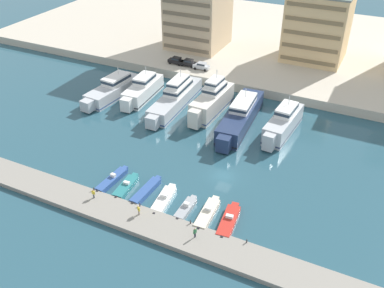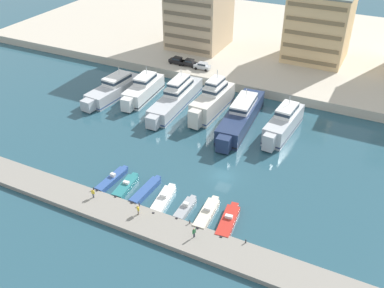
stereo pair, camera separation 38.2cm
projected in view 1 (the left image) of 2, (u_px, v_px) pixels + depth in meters
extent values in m
plane|color=#285160|center=(224.00, 176.00, 73.44)|extent=(400.00, 400.00, 0.00)
cube|color=beige|center=(312.00, 47.00, 122.65)|extent=(180.00, 70.00, 2.12)
cube|color=gray|center=(181.00, 236.00, 61.05)|extent=(120.00, 5.44, 0.78)
cube|color=silver|center=(114.00, 90.00, 98.05)|extent=(5.92, 15.69, 2.84)
cube|color=silver|center=(88.00, 105.00, 91.77)|extent=(2.71, 2.50, 2.42)
cube|color=#334C7F|center=(114.00, 94.00, 98.55)|extent=(5.97, 15.84, 0.24)
cube|color=white|center=(116.00, 79.00, 97.62)|extent=(4.12, 6.73, 1.75)
cube|color=#233342|center=(116.00, 79.00, 97.52)|extent=(4.17, 6.80, 0.63)
cylinder|color=silver|center=(118.00, 71.00, 97.34)|extent=(0.16, 0.16, 1.80)
cube|color=silver|center=(136.00, 80.00, 104.22)|extent=(3.95, 1.24, 0.20)
cube|color=white|center=(143.00, 91.00, 97.34)|extent=(4.93, 13.23, 3.34)
cube|color=white|center=(127.00, 104.00, 91.55)|extent=(2.40, 2.20, 2.84)
cube|color=black|center=(143.00, 95.00, 97.94)|extent=(4.98, 13.36, 0.24)
cube|color=white|center=(144.00, 79.00, 96.73)|extent=(3.56, 5.65, 1.66)
cube|color=#233342|center=(144.00, 78.00, 96.64)|extent=(3.60, 5.70, 0.60)
cylinder|color=silver|center=(146.00, 70.00, 96.41)|extent=(0.16, 0.16, 1.80)
cube|color=white|center=(157.00, 82.00, 103.13)|extent=(3.56, 1.12, 0.20)
cube|color=silver|center=(176.00, 100.00, 93.86)|extent=(5.01, 19.50, 3.03)
cube|color=silver|center=(153.00, 122.00, 85.67)|extent=(2.46, 2.25, 2.58)
cube|color=#334C7F|center=(176.00, 104.00, 94.40)|extent=(5.06, 19.70, 0.24)
cube|color=white|center=(178.00, 88.00, 93.70)|extent=(3.66, 8.25, 1.64)
cube|color=#233342|center=(178.00, 87.00, 93.61)|extent=(3.71, 8.33, 0.59)
cube|color=white|center=(178.00, 82.00, 92.90)|extent=(2.86, 6.43, 1.26)
cube|color=#233342|center=(178.00, 81.00, 92.84)|extent=(2.89, 6.50, 0.45)
cylinder|color=silver|center=(181.00, 73.00, 93.00)|extent=(0.16, 0.16, 1.80)
cube|color=silver|center=(194.00, 85.00, 101.99)|extent=(3.71, 1.03, 0.20)
cube|color=silver|center=(212.00, 103.00, 91.25)|extent=(4.71, 14.04, 4.39)
cube|color=silver|center=(195.00, 119.00, 85.38)|extent=(2.37, 2.17, 3.73)
cube|color=#334C7F|center=(212.00, 109.00, 92.03)|extent=(4.76, 14.18, 0.24)
cube|color=white|center=(215.00, 88.00, 90.36)|extent=(3.48, 5.96, 1.65)
cube|color=#233342|center=(215.00, 87.00, 90.27)|extent=(3.52, 6.01, 0.60)
cube|color=white|center=(215.00, 82.00, 89.57)|extent=(2.71, 4.64, 1.25)
cube|color=#233342|center=(215.00, 81.00, 89.50)|extent=(2.75, 4.69, 0.45)
cylinder|color=silver|center=(217.00, 74.00, 89.38)|extent=(0.16, 0.16, 1.80)
cube|color=silver|center=(226.00, 93.00, 97.24)|extent=(3.57, 1.04, 0.20)
cube|color=navy|center=(241.00, 117.00, 87.14)|extent=(5.92, 20.03, 3.43)
cube|color=navy|center=(224.00, 144.00, 78.62)|extent=(2.67, 2.45, 2.92)
cube|color=black|center=(240.00, 122.00, 87.75)|extent=(5.97, 20.23, 0.24)
cube|color=white|center=(244.00, 103.00, 86.93)|extent=(4.13, 8.52, 1.52)
cube|color=#233342|center=(244.00, 102.00, 86.85)|extent=(4.18, 8.61, 0.55)
cylinder|color=silver|center=(246.00, 93.00, 86.99)|extent=(0.16, 0.16, 1.80)
cube|color=navy|center=(254.00, 99.00, 95.57)|extent=(3.94, 1.16, 0.20)
cube|color=silver|center=(283.00, 124.00, 84.34)|extent=(4.82, 13.63, 3.76)
cube|color=silver|center=(269.00, 142.00, 78.81)|extent=(2.25, 2.07, 3.20)
cube|color=#192347|center=(282.00, 129.00, 85.01)|extent=(4.86, 13.77, 0.24)
cube|color=white|center=(287.00, 110.00, 83.57)|extent=(3.40, 5.83, 1.69)
cube|color=#233342|center=(287.00, 109.00, 83.48)|extent=(3.45, 5.89, 0.61)
cylinder|color=silver|center=(289.00, 100.00, 83.22)|extent=(0.16, 0.16, 1.80)
cube|color=silver|center=(294.00, 113.00, 89.97)|extent=(3.33, 1.14, 0.20)
cube|color=#33569E|center=(112.00, 180.00, 71.65)|extent=(1.90, 6.96, 0.91)
cube|color=#33569E|center=(125.00, 169.00, 74.39)|extent=(0.88, 0.73, 0.77)
cube|color=silver|center=(113.00, 175.00, 71.62)|extent=(0.87, 0.64, 0.55)
cube|color=#283847|center=(114.00, 174.00, 71.78)|extent=(0.77, 0.12, 0.33)
cube|color=black|center=(98.00, 192.00, 68.91)|extent=(0.37, 0.30, 0.60)
cube|color=teal|center=(126.00, 187.00, 70.10)|extent=(2.27, 5.87, 0.90)
cube|color=teal|center=(135.00, 176.00, 72.62)|extent=(1.07, 0.90, 0.76)
cube|color=silver|center=(126.00, 183.00, 70.08)|extent=(1.06, 0.67, 0.39)
cube|color=#283847|center=(127.00, 181.00, 70.27)|extent=(0.93, 0.15, 0.24)
cube|color=black|center=(116.00, 198.00, 67.64)|extent=(0.38, 0.31, 0.60)
cube|color=#33569E|center=(146.00, 191.00, 69.17)|extent=(1.86, 7.01, 0.98)
cube|color=#33569E|center=(158.00, 179.00, 71.95)|extent=(0.88, 0.74, 0.83)
cube|color=black|center=(133.00, 204.00, 66.40)|extent=(0.37, 0.30, 0.60)
cube|color=white|center=(163.00, 201.00, 67.37)|extent=(2.68, 6.82, 0.78)
cube|color=white|center=(172.00, 187.00, 70.30)|extent=(1.17, 1.00, 0.66)
cube|color=silver|center=(164.00, 196.00, 67.40)|extent=(1.14, 0.71, 0.56)
cube|color=#283847|center=(165.00, 194.00, 67.57)|extent=(0.99, 0.19, 0.34)
cube|color=black|center=(154.00, 214.00, 64.53)|extent=(0.39, 0.32, 0.60)
cube|color=#9EA3A8|center=(185.00, 209.00, 65.69)|extent=(1.63, 5.08, 0.83)
cube|color=#9EA3A8|center=(193.00, 198.00, 67.85)|extent=(0.88, 0.73, 0.71)
cube|color=silver|center=(187.00, 204.00, 65.59)|extent=(0.88, 0.61, 0.57)
cube|color=#283847|center=(187.00, 203.00, 65.76)|extent=(0.80, 0.08, 0.34)
cube|color=black|center=(177.00, 220.00, 63.56)|extent=(0.36, 0.28, 0.60)
cube|color=beige|center=(207.00, 214.00, 64.64)|extent=(2.28, 6.82, 0.94)
cube|color=beige|center=(215.00, 199.00, 67.53)|extent=(1.09, 0.91, 0.79)
cube|color=silver|center=(208.00, 209.00, 64.63)|extent=(1.07, 0.66, 0.51)
cube|color=#283847|center=(209.00, 207.00, 64.81)|extent=(0.95, 0.14, 0.31)
cube|color=black|center=(198.00, 229.00, 61.82)|extent=(0.38, 0.30, 0.60)
cube|color=red|center=(228.00, 222.00, 63.32)|extent=(2.79, 6.98, 0.87)
cube|color=red|center=(235.00, 206.00, 66.32)|extent=(1.21, 1.04, 0.74)
cube|color=silver|center=(230.00, 216.00, 63.35)|extent=(1.18, 0.72, 0.46)
cube|color=#283847|center=(230.00, 215.00, 63.54)|extent=(1.02, 0.19, 0.27)
cube|color=black|center=(222.00, 238.00, 60.41)|extent=(0.39, 0.32, 0.60)
cube|color=black|center=(176.00, 61.00, 108.89)|extent=(4.16, 1.86, 0.80)
cube|color=black|center=(176.00, 59.00, 108.42)|extent=(2.16, 1.64, 0.68)
cube|color=#1E2833|center=(176.00, 59.00, 108.42)|extent=(2.12, 1.66, 0.37)
cylinder|color=black|center=(170.00, 63.00, 109.01)|extent=(0.65, 0.25, 0.64)
cylinder|color=black|center=(173.00, 61.00, 110.27)|extent=(0.65, 0.25, 0.64)
cylinder|color=black|center=(179.00, 65.00, 107.95)|extent=(0.65, 0.25, 0.64)
cylinder|color=black|center=(182.00, 63.00, 109.20)|extent=(0.65, 0.25, 0.64)
cube|color=black|center=(188.00, 63.00, 107.73)|extent=(4.13, 1.77, 0.80)
cube|color=black|center=(189.00, 61.00, 107.27)|extent=(2.13, 1.60, 0.68)
cube|color=#1E2833|center=(189.00, 61.00, 107.27)|extent=(2.09, 1.61, 0.37)
cylinder|color=black|center=(182.00, 65.00, 107.78)|extent=(0.64, 0.23, 0.64)
cylinder|color=black|center=(185.00, 63.00, 109.07)|extent=(0.64, 0.23, 0.64)
cylinder|color=black|center=(192.00, 67.00, 106.82)|extent=(0.64, 0.23, 0.64)
cylinder|color=black|center=(195.00, 65.00, 108.11)|extent=(0.64, 0.23, 0.64)
cube|color=#B7BCC1|center=(201.00, 67.00, 105.99)|extent=(4.13, 1.76, 0.80)
cube|color=#B7BCC1|center=(202.00, 64.00, 105.53)|extent=(2.12, 1.59, 0.68)
cube|color=#1E2833|center=(202.00, 64.00, 105.53)|extent=(2.08, 1.61, 0.37)
cylinder|color=black|center=(195.00, 68.00, 106.04)|extent=(0.64, 0.23, 0.64)
cylinder|color=black|center=(198.00, 66.00, 107.33)|extent=(0.64, 0.23, 0.64)
cylinder|color=black|center=(205.00, 70.00, 105.09)|extent=(0.64, 0.23, 0.64)
cylinder|color=black|center=(208.00, 68.00, 106.38)|extent=(0.64, 0.23, 0.64)
cube|color=#C6AD89|center=(198.00, 2.00, 113.97)|extent=(14.50, 14.79, 24.01)
cube|color=#6D5F4B|center=(186.00, 49.00, 114.07)|extent=(13.34, 0.24, 0.90)
cube|color=#6D5F4B|center=(186.00, 38.00, 112.43)|extent=(13.34, 0.24, 0.90)
cube|color=#6D5F4B|center=(186.00, 27.00, 110.79)|extent=(13.34, 0.24, 0.90)
cube|color=#6D5F4B|center=(186.00, 15.00, 109.15)|extent=(13.34, 0.24, 0.90)
cube|color=#6D5F4B|center=(186.00, 3.00, 107.50)|extent=(13.34, 0.24, 0.90)
cube|color=#E0BC84|center=(318.00, 27.00, 108.05)|extent=(14.87, 13.80, 16.81)
cube|color=#7B6748|center=(307.00, 61.00, 106.47)|extent=(13.68, 0.24, 0.90)
cube|color=#7B6748|center=(309.00, 48.00, 104.63)|extent=(13.68, 0.24, 0.90)
cube|color=#7B6748|center=(311.00, 35.00, 102.79)|extent=(13.68, 0.24, 0.90)
cube|color=#7B6748|center=(314.00, 21.00, 100.95)|extent=(13.68, 0.24, 0.90)
cube|color=#7B6748|center=(316.00, 6.00, 99.11)|extent=(13.68, 0.24, 0.90)
cylinder|color=#282D3D|center=(195.00, 235.00, 60.08)|extent=(0.13, 0.13, 0.83)
cylinder|color=#282D3D|center=(195.00, 235.00, 59.99)|extent=(0.13, 0.13, 0.83)
cube|color=#337F4C|center=(195.00, 231.00, 59.64)|extent=(0.37, 0.51, 0.63)
cylinder|color=#337F4C|center=(196.00, 230.00, 59.83)|extent=(0.10, 0.10, 0.63)
cylinder|color=#337F4C|center=(194.00, 232.00, 59.50)|extent=(0.10, 0.10, 0.63)
sphere|color=tan|center=(195.00, 229.00, 59.40)|extent=(0.23, 0.23, 0.23)
cylinder|color=#7A6B56|center=(139.00, 213.00, 63.87)|extent=(0.14, 0.14, 0.85)
cylinder|color=#7A6B56|center=(139.00, 212.00, 63.99)|extent=(0.14, 0.14, 0.85)
cube|color=yellow|center=(139.00, 209.00, 63.52)|extent=(0.52, 0.46, 0.65)
cylinder|color=yellow|center=(139.00, 210.00, 63.34)|extent=(0.10, 0.10, 0.65)
cylinder|color=yellow|center=(138.00, 208.00, 63.76)|extent=(0.10, 0.10, 0.65)
sphere|color=beige|center=(138.00, 206.00, 63.28)|extent=(0.23, 0.23, 0.23)
cylinder|color=#4C515B|center=(94.00, 196.00, 67.15)|extent=(0.13, 0.13, 0.78)
cylinder|color=#4C515B|center=(93.00, 196.00, 67.20)|extent=(0.13, 0.13, 0.78)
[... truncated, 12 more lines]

